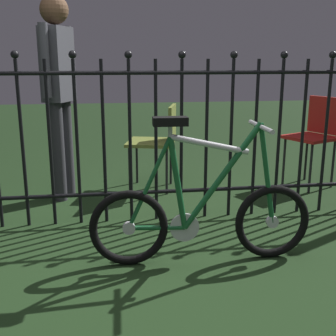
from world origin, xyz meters
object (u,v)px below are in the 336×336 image
at_px(chair_olive, 159,137).
at_px(person_visitor, 58,80).
at_px(bicycle, 202,215).
at_px(chair_red, 316,131).

xyz_separation_m(chair_olive, person_visitor, (-0.88, -0.15, 0.54)).
relative_size(bicycle, person_visitor, 0.79).
xyz_separation_m(bicycle, chair_red, (1.46, 1.47, 0.24)).
height_order(bicycle, chair_olive, bicycle).
height_order(bicycle, chair_red, bicycle).
distance_m(bicycle, chair_red, 2.09).
bearing_deg(person_visitor, bicycle, -56.16).
xyz_separation_m(bicycle, chair_olive, (-0.07, 1.56, 0.20)).
relative_size(chair_red, person_visitor, 0.50).
bearing_deg(chair_red, chair_olive, 176.78).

